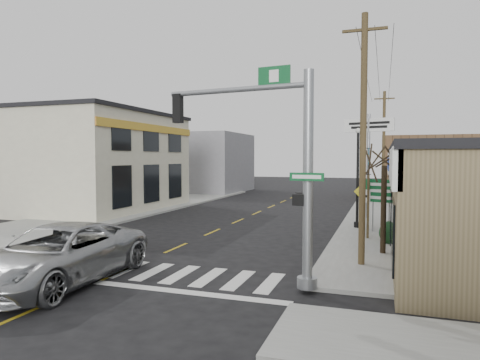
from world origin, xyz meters
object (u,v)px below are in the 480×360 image
(fire_hydrant, at_px, (390,233))
(utility_pole_near, at_px, (363,137))
(dance_center_sign, at_px, (369,139))
(utility_pole_far, at_px, (384,146))
(traffic_signal_pole, at_px, (282,155))
(bare_tree, at_px, (385,150))
(guide_sign, at_px, (384,198))
(suv, at_px, (57,255))
(lamp_post, at_px, (359,170))

(fire_hydrant, xyz_separation_m, utility_pole_near, (-0.98, -4.54, 3.97))
(dance_center_sign, bearing_deg, utility_pole_far, 96.49)
(traffic_signal_pole, height_order, fire_hydrant, traffic_signal_pole)
(bare_tree, bearing_deg, guide_sign, 89.88)
(suv, xyz_separation_m, fire_hydrant, (9.52, 9.34, -0.38))
(fire_hydrant, bearing_deg, lamp_post, 114.28)
(suv, height_order, utility_pole_near, utility_pole_near)
(bare_tree, distance_m, utility_pole_far, 18.24)
(lamp_post, distance_m, bare_tree, 6.08)
(suv, relative_size, dance_center_sign, 1.01)
(suv, relative_size, traffic_signal_pole, 1.01)
(guide_sign, bearing_deg, lamp_post, 131.23)
(lamp_post, bearing_deg, suv, -109.74)
(bare_tree, height_order, utility_pole_near, utility_pole_near)
(traffic_signal_pole, distance_m, lamp_post, 11.32)
(dance_center_sign, relative_size, utility_pole_far, 0.71)
(dance_center_sign, distance_m, utility_pole_far, 8.70)
(suv, height_order, bare_tree, bare_tree)
(lamp_post, xyz_separation_m, utility_pole_near, (0.55, -7.92, 1.33))
(dance_center_sign, height_order, utility_pole_far, utility_pole_far)
(traffic_signal_pole, height_order, lamp_post, traffic_signal_pole)
(bare_tree, bearing_deg, suv, -143.48)
(bare_tree, relative_size, utility_pole_near, 0.59)
(traffic_signal_pole, relative_size, utility_pole_near, 0.74)
(bare_tree, bearing_deg, utility_pole_far, 90.19)
(bare_tree, bearing_deg, traffic_signal_pole, -117.17)
(traffic_signal_pole, height_order, dance_center_sign, dance_center_sign)
(lamp_post, relative_size, bare_tree, 1.03)
(guide_sign, xyz_separation_m, fire_hydrant, (0.28, -0.43, -1.49))
(lamp_post, relative_size, utility_pole_far, 0.59)
(suv, bearing_deg, fire_hydrant, 42.94)
(utility_pole_near, xyz_separation_m, utility_pole_far, (0.63, 20.27, 0.18))
(traffic_signal_pole, bearing_deg, utility_pole_near, 64.53)
(lamp_post, bearing_deg, guide_sign, -54.68)
(fire_hydrant, bearing_deg, guide_sign, 122.94)
(traffic_signal_pole, height_order, bare_tree, traffic_signal_pole)
(utility_pole_near, relative_size, utility_pole_far, 0.96)
(suv, distance_m, utility_pole_far, 26.96)
(suv, relative_size, fire_hydrant, 9.41)
(guide_sign, bearing_deg, utility_pole_near, -79.69)
(fire_hydrant, distance_m, utility_pole_far, 16.27)
(fire_hydrant, relative_size, dance_center_sign, 0.11)
(traffic_signal_pole, distance_m, utility_pole_near, 3.92)
(traffic_signal_pole, xyz_separation_m, guide_sign, (2.74, 8.25, -1.85))
(guide_sign, height_order, fire_hydrant, guide_sign)
(fire_hydrant, height_order, lamp_post, lamp_post)
(lamp_post, bearing_deg, utility_pole_near, -73.64)
(fire_hydrant, height_order, utility_pole_far, utility_pole_far)
(traffic_signal_pole, xyz_separation_m, utility_pole_far, (2.67, 23.56, 0.81))
(fire_hydrant, bearing_deg, traffic_signal_pole, -111.09)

